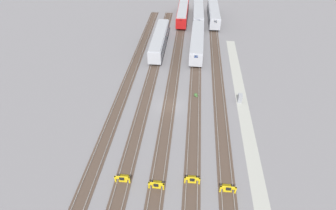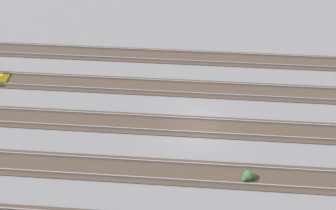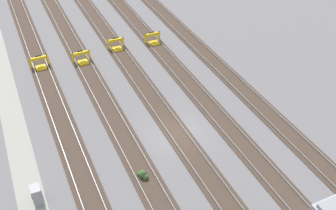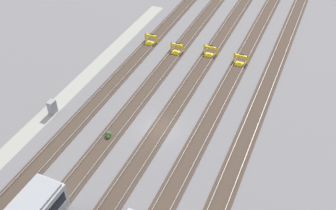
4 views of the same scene
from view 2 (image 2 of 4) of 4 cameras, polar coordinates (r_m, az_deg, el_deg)
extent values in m
plane|color=slate|center=(32.31, 3.58, -2.68)|extent=(400.00, 400.00, 0.00)
cube|color=#47382D|center=(29.10, 3.31, -8.31)|extent=(90.00, 2.24, 0.06)
cube|color=gray|center=(29.53, 3.36, -7.16)|extent=(90.00, 0.07, 0.15)
cube|color=gray|center=(28.54, 3.26, -9.21)|extent=(90.00, 0.07, 0.15)
cube|color=#47382D|center=(32.29, 3.58, -2.64)|extent=(90.00, 2.24, 0.06)
cube|color=gray|center=(32.77, 3.63, -1.68)|extent=(90.00, 0.07, 0.15)
cube|color=gray|center=(31.68, 3.55, -3.35)|extent=(90.00, 0.07, 0.15)
cube|color=#47382D|center=(35.73, 3.80, 1.97)|extent=(90.00, 2.23, 0.06)
cube|color=gray|center=(36.25, 3.84, 2.78)|extent=(90.00, 0.07, 0.15)
cube|color=gray|center=(35.09, 3.78, 1.42)|extent=(90.00, 0.07, 0.15)
cube|color=#47382D|center=(39.36, 3.99, 5.76)|extent=(90.00, 2.23, 0.06)
cube|color=gray|center=(39.91, 4.02, 6.44)|extent=(90.00, 0.07, 0.15)
cube|color=gray|center=(38.70, 3.97, 5.32)|extent=(90.00, 0.07, 0.15)
cube|color=gold|center=(38.90, -19.70, 3.03)|extent=(1.11, 1.09, 0.18)
sphere|color=#38602D|center=(29.00, 9.75, -8.47)|extent=(0.64, 0.64, 0.64)
sphere|color=#38602D|center=(29.19, 10.31, -8.45)|extent=(0.44, 0.44, 0.44)
sphere|color=#38602D|center=(28.95, 9.30, -8.91)|extent=(0.36, 0.36, 0.36)
camera|label=1|loc=(41.64, -67.29, 29.99)|focal=28.00mm
camera|label=3|loc=(26.22, 72.04, 18.65)|focal=42.00mm
camera|label=4|loc=(47.62, 53.80, 35.79)|focal=42.00mm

